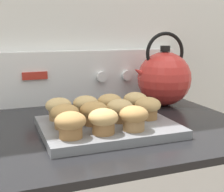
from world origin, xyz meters
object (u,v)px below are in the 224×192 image
muffin_r2_c0 (59,108)px  muffin_r2_c1 (86,105)px  muffin_r0_c0 (70,124)px  muffin_r0_c2 (134,117)px  muffin_r1_c0 (65,115)px  muffin_r2_c2 (110,103)px  muffin_r0_c1 (103,120)px  muffin_r1_c1 (94,112)px  muffin_r2_c3 (135,102)px  muffin_pan (108,127)px  muffin_r1_c2 (120,110)px  muffin_r1_c3 (148,107)px  tea_kettle (164,78)px

muffin_r2_c0 → muffin_r2_c1: same height
muffin_r0_c0 → muffin_r0_c2: bearing=0.1°
muffin_r1_c0 → muffin_r2_c2: bearing=28.6°
muffin_r0_c1 → muffin_r2_c2: 0.17m
muffin_r1_c1 → muffin_r2_c3: 0.17m
muffin_r0_c2 → muffin_r2_c0: size_ratio=1.00×
muffin_pan → muffin_r2_c1: (-0.04, 0.08, 0.04)m
muffin_r1_c2 → muffin_r2_c0: bearing=153.0°
muffin_r0_c0 → muffin_r2_c3: size_ratio=1.00×
muffin_r1_c0 → muffin_r2_c1: 0.11m
muffin_r1_c0 → muffin_r1_c2: (0.15, 0.00, 0.00)m
muffin_r2_c3 → muffin_r2_c0: bearing=179.4°
muffin_r1_c3 → muffin_r2_c1: same height
muffin_r1_c0 → muffin_r2_c1: bearing=46.7°
muffin_r2_c2 → muffin_r1_c1: bearing=-132.9°
muffin_r1_c2 → muffin_r2_c1: 0.11m
muffin_r0_c0 → muffin_r1_c2: 0.17m
muffin_r1_c3 → muffin_r2_c3: bearing=91.8°
muffin_r1_c2 → tea_kettle: (0.25, 0.21, 0.04)m
muffin_r2_c0 → tea_kettle: bearing=18.2°
muffin_r1_c1 → muffin_r2_c2: (0.07, 0.08, 0.00)m
muffin_r1_c2 → muffin_r0_c2: bearing=-87.1°
muffin_r1_c0 → muffin_r1_c1: 0.08m
muffin_r1_c1 → muffin_r2_c3: same height
muffin_r1_c2 → muffin_r2_c3: (0.08, 0.07, 0.00)m
muffin_r2_c1 → muffin_r0_c0: bearing=-117.0°
muffin_r2_c0 → muffin_r1_c0: bearing=-90.0°
muffin_r2_c1 → muffin_r2_c3: same height
muffin_r0_c0 → muffin_r2_c1: 0.18m
muffin_r0_c0 → tea_kettle: size_ratio=0.28×
muffin_r1_c1 → muffin_r0_c0: bearing=-135.2°
muffin_r2_c3 → tea_kettle: (0.17, 0.13, 0.04)m
muffin_r0_c1 → muffin_r2_c3: size_ratio=1.00×
muffin_r2_c2 → muffin_r0_c2: bearing=-88.5°
muffin_r0_c0 → muffin_r2_c2: same height
muffin_pan → muffin_r0_c1: bearing=-116.3°
muffin_pan → muffin_r1_c0: muffin_r1_c0 is taller
muffin_r0_c0 → muffin_r0_c2: size_ratio=1.00×
muffin_r1_c1 → muffin_pan: bearing=-1.4°
muffin_r0_c0 → muffin_r2_c1: size_ratio=1.00×
muffin_r1_c2 → muffin_r2_c3: bearing=43.0°
muffin_r0_c1 → muffin_r1_c1: size_ratio=1.00×
muffin_r2_c0 → muffin_r2_c1: 0.08m
muffin_r0_c2 → muffin_r2_c2: bearing=91.5°
muffin_r2_c2 → muffin_r1_c3: bearing=-44.2°
muffin_r0_c0 → muffin_r2_c1: same height
muffin_pan → tea_kettle: size_ratio=1.34×
tea_kettle → muffin_r2_c3: bearing=-142.1°
muffin_r0_c0 → muffin_r1_c3: (0.23, 0.08, 0.00)m
muffin_r0_c2 → tea_kettle: (0.25, 0.29, 0.04)m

